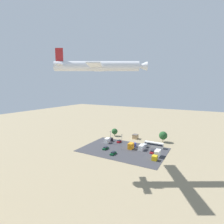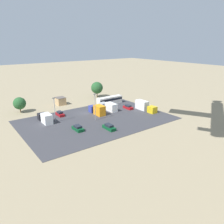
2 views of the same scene
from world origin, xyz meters
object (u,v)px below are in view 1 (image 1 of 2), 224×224
at_px(parked_car_2, 113,153).
at_px(parked_truck_2, 157,155).
at_px(parked_truck_0, 132,146).
at_px(parked_car_0, 119,141).
at_px(parked_car_3, 106,148).
at_px(bus, 154,145).
at_px(parked_truck_3, 143,147).
at_px(airplane, 100,66).
at_px(shed_building, 135,137).
at_px(parked_car_1, 152,152).
at_px(parked_truck_1, 108,140).

relative_size(parked_car_2, parked_truck_2, 0.50).
bearing_deg(parked_truck_0, parked_car_0, 150.99).
bearing_deg(parked_car_3, bus, 35.69).
bearing_deg(parked_truck_3, parked_truck_2, -38.20).
height_order(parked_truck_2, airplane, airplane).
bearing_deg(parked_car_3, parked_truck_0, 35.46).
relative_size(parked_car_3, parked_truck_0, 0.57).
distance_m(parked_car_3, airplane, 49.20).
height_order(parked_car_3, parked_truck_2, parked_truck_2).
bearing_deg(shed_building, bus, 145.28).
bearing_deg(parked_truck_2, parked_car_1, -53.80).
height_order(bus, airplane, airplane).
xyz_separation_m(parked_car_2, airplane, (-1.78, 14.68, 44.13)).
bearing_deg(shed_building, parked_car_3, 75.64).
distance_m(parked_truck_2, parked_truck_3, 13.37).
relative_size(parked_car_1, parked_car_3, 0.99).
bearing_deg(parked_car_1, parked_car_0, 162.20).
relative_size(shed_building, parked_car_1, 0.93).
bearing_deg(parked_car_3, parked_truck_1, 113.24).
xyz_separation_m(shed_building, bus, (-16.45, 11.40, 0.21)).
xyz_separation_m(bus, parked_truck_1, (28.88, 5.07, -0.26)).
distance_m(parked_car_2, parked_truck_0, 14.71).
height_order(parked_car_0, parked_truck_1, parked_truck_1).
relative_size(bus, airplane, 0.31).
bearing_deg(bus, parked_truck_2, 20.80).
distance_m(parked_car_0, parked_car_2, 21.20).
distance_m(shed_building, parked_car_0, 14.46).
bearing_deg(parked_truck_0, parked_truck_1, 170.50).
relative_size(parked_car_3, parked_truck_2, 0.46).
relative_size(parked_car_3, airplane, 0.12).
bearing_deg(parked_car_0, parked_truck_1, 28.18).
bearing_deg(parked_car_1, parked_car_3, -163.54).
distance_m(parked_car_3, parked_truck_1, 13.07).
distance_m(shed_building, parked_car_1, 27.77).
bearing_deg(airplane, parked_car_3, 176.36).
distance_m(parked_car_1, parked_truck_1, 31.02).
height_order(shed_building, parked_truck_3, shed_building).
height_order(parked_car_2, airplane, airplane).
xyz_separation_m(parked_car_0, parked_car_3, (1.17, 15.37, -0.04)).
xyz_separation_m(parked_car_1, airplane, (16.09, 27.03, 44.15)).
relative_size(parked_truck_0, parked_truck_3, 0.86).
distance_m(parked_truck_1, airplane, 55.54).
distance_m(parked_car_1, parked_truck_0, 13.01).
height_order(parked_car_0, parked_truck_2, parked_truck_2).
xyz_separation_m(shed_building, parked_car_0, (6.11, 13.08, -0.81)).
relative_size(shed_building, airplane, 0.11).
xyz_separation_m(shed_building, parked_truck_0, (-5.37, 19.44, 0.11)).
bearing_deg(parked_car_1, parked_car_2, -145.33).
relative_size(shed_building, parked_car_3, 0.92).
bearing_deg(parked_truck_1, parked_truck_0, -9.50).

